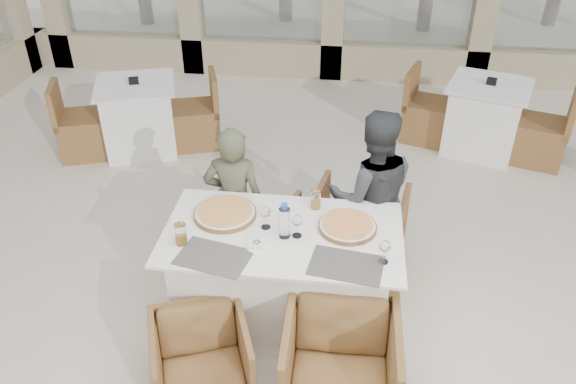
# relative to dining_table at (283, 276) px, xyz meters

# --- Properties ---
(ground) EXTENTS (80.00, 80.00, 0.00)m
(ground) POSITION_rel_dining_table_xyz_m (0.08, 0.02, -0.39)
(ground) COLOR beige
(ground) RESTS_ON ground
(perimeter_wall_far) EXTENTS (10.00, 0.34, 1.60)m
(perimeter_wall_far) POSITION_rel_dining_table_xyz_m (0.08, 4.82, 0.42)
(perimeter_wall_far) COLOR tan
(perimeter_wall_far) RESTS_ON ground
(dining_table) EXTENTS (1.60, 0.90, 0.77)m
(dining_table) POSITION_rel_dining_table_xyz_m (0.00, 0.00, 0.00)
(dining_table) COLOR white
(dining_table) RESTS_ON ground
(placemat_near_left) EXTENTS (0.51, 0.39, 0.00)m
(placemat_near_left) POSITION_rel_dining_table_xyz_m (-0.40, -0.31, 0.39)
(placemat_near_left) COLOR #5D5750
(placemat_near_left) RESTS_ON dining_table
(placemat_near_right) EXTENTS (0.49, 0.36, 0.00)m
(placemat_near_right) POSITION_rel_dining_table_xyz_m (0.43, -0.29, 0.39)
(placemat_near_right) COLOR #545148
(placemat_near_right) RESTS_ON dining_table
(pizza_left) EXTENTS (0.54, 0.54, 0.06)m
(pizza_left) POSITION_rel_dining_table_xyz_m (-0.42, 0.14, 0.41)
(pizza_left) COLOR orange
(pizza_left) RESTS_ON dining_table
(pizza_right) EXTENTS (0.52, 0.52, 0.05)m
(pizza_right) POSITION_rel_dining_table_xyz_m (0.43, 0.10, 0.41)
(pizza_right) COLOR #E1501E
(pizza_right) RESTS_ON dining_table
(water_bottle) EXTENTS (0.09, 0.09, 0.26)m
(water_bottle) POSITION_rel_dining_table_xyz_m (0.02, -0.04, 0.52)
(water_bottle) COLOR silver
(water_bottle) RESTS_ON dining_table
(wine_glass_centre) EXTENTS (0.08, 0.08, 0.18)m
(wine_glass_centre) POSITION_rel_dining_table_xyz_m (-0.12, 0.04, 0.48)
(wine_glass_centre) COLOR white
(wine_glass_centre) RESTS_ON dining_table
(wine_glass_near) EXTENTS (0.10, 0.10, 0.18)m
(wine_glass_near) POSITION_rel_dining_table_xyz_m (0.10, -0.02, 0.48)
(wine_glass_near) COLOR silver
(wine_glass_near) RESTS_ON dining_table
(wine_glass_corner) EXTENTS (0.10, 0.10, 0.18)m
(wine_glass_corner) POSITION_rel_dining_table_xyz_m (0.66, -0.22, 0.48)
(wine_glass_corner) COLOR silver
(wine_glass_corner) RESTS_ON dining_table
(beer_glass_left) EXTENTS (0.09, 0.09, 0.15)m
(beer_glass_left) POSITION_rel_dining_table_xyz_m (-0.64, -0.19, 0.46)
(beer_glass_left) COLOR #C5891B
(beer_glass_left) RESTS_ON dining_table
(beer_glass_right) EXTENTS (0.09, 0.09, 0.14)m
(beer_glass_right) POSITION_rel_dining_table_xyz_m (0.20, 0.32, 0.45)
(beer_glass_right) COLOR gold
(beer_glass_right) RESTS_ON dining_table
(olive_dish) EXTENTS (0.15, 0.15, 0.04)m
(olive_dish) POSITION_rel_dining_table_xyz_m (-0.14, -0.17, 0.41)
(olive_dish) COLOR white
(olive_dish) RESTS_ON dining_table
(armchair_far_left) EXTENTS (0.77, 0.79, 0.60)m
(armchair_far_left) POSITION_rel_dining_table_xyz_m (-0.33, 0.59, -0.08)
(armchair_far_left) COLOR brown
(armchair_far_left) RESTS_ON ground
(armchair_far_right) EXTENTS (0.84, 0.85, 0.67)m
(armchair_far_right) POSITION_rel_dining_table_xyz_m (0.51, 0.66, -0.05)
(armchair_far_right) COLOR #8F5D34
(armchair_far_right) RESTS_ON ground
(armchair_near_left) EXTENTS (0.76, 0.77, 0.55)m
(armchair_near_left) POSITION_rel_dining_table_xyz_m (-0.42, -0.70, -0.11)
(armchair_near_left) COLOR brown
(armchair_near_left) RESTS_ON ground
(armchair_near_right) EXTENTS (0.69, 0.71, 0.64)m
(armchair_near_right) POSITION_rel_dining_table_xyz_m (0.44, -0.66, -0.06)
(armchair_near_right) COLOR brown
(armchair_near_right) RESTS_ON ground
(diner_left) EXTENTS (0.47, 0.32, 1.26)m
(diner_left) POSITION_rel_dining_table_xyz_m (-0.44, 0.52, 0.25)
(diner_left) COLOR #4E513A
(diner_left) RESTS_ON ground
(diner_right) EXTENTS (0.75, 0.62, 1.41)m
(diner_right) POSITION_rel_dining_table_xyz_m (0.59, 0.62, 0.32)
(diner_right) COLOR #36393B
(diner_right) RESTS_ON ground
(bg_table_a) EXTENTS (1.82, 1.30, 0.77)m
(bg_table_a) POSITION_rel_dining_table_xyz_m (-1.89, 2.38, 0.00)
(bg_table_a) COLOR white
(bg_table_a) RESTS_ON ground
(bg_table_b) EXTENTS (1.82, 1.30, 0.77)m
(bg_table_b) POSITION_rel_dining_table_xyz_m (1.85, 2.82, 0.00)
(bg_table_b) COLOR white
(bg_table_b) RESTS_ON ground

